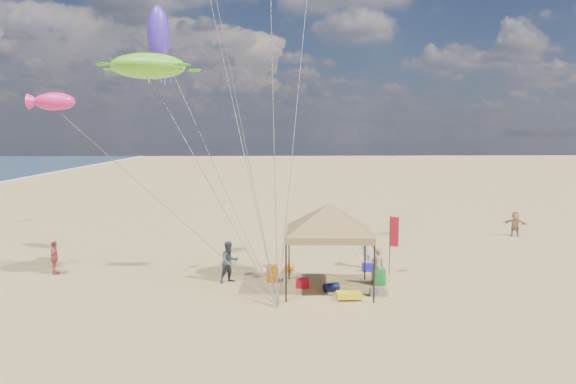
# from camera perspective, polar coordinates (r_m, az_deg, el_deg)

# --- Properties ---
(ground) EXTENTS (280.00, 280.00, 0.00)m
(ground) POSITION_cam_1_polar(r_m,az_deg,el_deg) (20.20, 0.43, -12.27)
(ground) COLOR tan
(ground) RESTS_ON ground
(canopy_tent) EXTENTS (6.66, 6.66, 4.12)m
(canopy_tent) POSITION_cam_1_polar(r_m,az_deg,el_deg) (22.19, 4.23, -1.53)
(canopy_tent) COLOR black
(canopy_tent) RESTS_ON ground
(feather_flag) EXTENTS (0.38, 0.18, 2.69)m
(feather_flag) POSITION_cam_1_polar(r_m,az_deg,el_deg) (25.30, 10.80, -4.39)
(feather_flag) COLOR black
(feather_flag) RESTS_ON ground
(cooler_red) EXTENTS (0.54, 0.38, 0.38)m
(cooler_red) POSITION_cam_1_polar(r_m,az_deg,el_deg) (23.15, 1.50, -9.38)
(cooler_red) COLOR red
(cooler_red) RESTS_ON ground
(cooler_blue) EXTENTS (0.54, 0.38, 0.38)m
(cooler_blue) POSITION_cam_1_polar(r_m,az_deg,el_deg) (26.04, 8.28, -7.70)
(cooler_blue) COLOR #1E16BA
(cooler_blue) RESTS_ON ground
(bag_navy) EXTENTS (0.69, 0.54, 0.36)m
(bag_navy) POSITION_cam_1_polar(r_m,az_deg,el_deg) (22.65, 4.49, -9.78)
(bag_navy) COLOR #0C1236
(bag_navy) RESTS_ON ground
(bag_orange) EXTENTS (0.54, 0.69, 0.36)m
(bag_orange) POSITION_cam_1_polar(r_m,az_deg,el_deg) (25.72, 0.13, -7.83)
(bag_orange) COLOR orange
(bag_orange) RESTS_ON ground
(chair_green) EXTENTS (0.50, 0.50, 0.70)m
(chair_green) POSITION_cam_1_polar(r_m,az_deg,el_deg) (23.92, 9.35, -8.56)
(chair_green) COLOR #1A9135
(chair_green) RESTS_ON ground
(chair_yellow) EXTENTS (0.50, 0.50, 0.70)m
(chair_yellow) POSITION_cam_1_polar(r_m,az_deg,el_deg) (24.01, -1.63, -8.43)
(chair_yellow) COLOR orange
(chair_yellow) RESTS_ON ground
(crate_grey) EXTENTS (0.34, 0.30, 0.28)m
(crate_grey) POSITION_cam_1_polar(r_m,az_deg,el_deg) (22.32, 8.90, -10.18)
(crate_grey) COLOR slate
(crate_grey) RESTS_ON ground
(beach_cart) EXTENTS (0.90, 0.50, 0.24)m
(beach_cart) POSITION_cam_1_polar(r_m,az_deg,el_deg) (21.60, 6.26, -10.53)
(beach_cart) COLOR yellow
(beach_cart) RESTS_ON ground
(person_near_a) EXTENTS (0.66, 0.51, 1.60)m
(person_near_a) POSITION_cam_1_polar(r_m,az_deg,el_deg) (23.72, 9.22, -7.57)
(person_near_a) COLOR #9D7B5A
(person_near_a) RESTS_ON ground
(person_near_b) EXTENTS (1.10, 1.04, 1.79)m
(person_near_b) POSITION_cam_1_polar(r_m,az_deg,el_deg) (23.89, -6.07, -7.19)
(person_near_b) COLOR #333C46
(person_near_b) RESTS_ON ground
(person_near_c) EXTENTS (1.31, 0.96, 1.82)m
(person_near_c) POSITION_cam_1_polar(r_m,az_deg,el_deg) (26.56, 8.10, -5.83)
(person_near_c) COLOR beige
(person_near_c) RESTS_ON ground
(person_far_a) EXTENTS (0.46, 0.93, 1.53)m
(person_far_a) POSITION_cam_1_polar(r_m,az_deg,el_deg) (27.24, -22.98, -6.27)
(person_far_a) COLOR #B74649
(person_far_a) RESTS_ON ground
(person_far_c) EXTENTS (1.49, 1.16, 1.57)m
(person_far_c) POSITION_cam_1_polar(r_m,az_deg,el_deg) (37.03, 22.40, -3.06)
(person_far_c) COLOR tan
(person_far_c) RESTS_ON ground
(turtle_kite) EXTENTS (3.49, 3.11, 0.97)m
(turtle_kite) POSITION_cam_1_polar(r_m,az_deg,el_deg) (22.66, -14.25, 12.48)
(turtle_kite) COLOR #69D32B
(turtle_kite) RESTS_ON ground
(fish_kite) EXTENTS (1.91, 1.39, 0.76)m
(fish_kite) POSITION_cam_1_polar(r_m,az_deg,el_deg) (25.69, -22.94, 8.60)
(fish_kite) COLOR #FF267F
(fish_kite) RESTS_ON ground
(squid_kite) EXTENTS (1.20, 1.20, 2.63)m
(squid_kite) POSITION_cam_1_polar(r_m,az_deg,el_deg) (26.98, -13.24, 15.53)
(squid_kite) COLOR #492BC8
(squid_kite) RESTS_ON ground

